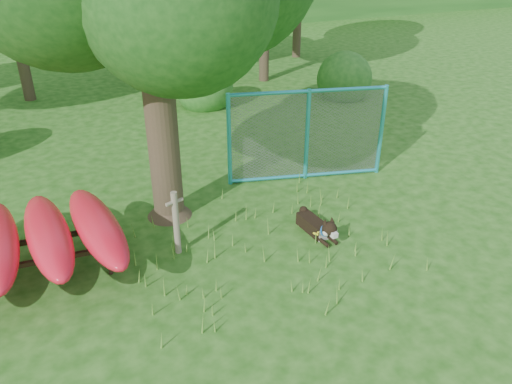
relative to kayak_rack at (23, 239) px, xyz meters
name	(u,v)px	position (x,y,z in m)	size (l,w,h in m)	color
ground	(276,283)	(3.46, -1.75, -0.73)	(80.00, 80.00, 0.00)	#184A0E
wooden_post	(176,221)	(2.32, -0.28, -0.11)	(0.32, 0.15, 1.16)	#6E6452
kayak_rack	(23,239)	(0.00, 0.00, 0.00)	(2.96, 2.93, 0.95)	black
husky_dog	(319,227)	(4.77, -0.81, -0.54)	(0.34, 1.16, 0.51)	black
fence_section	(307,135)	(5.74, 1.38, 0.29)	(3.37, 0.95, 3.37)	#29A5C1
wildflower_clump	(316,234)	(4.59, -1.02, -0.54)	(0.11, 0.11, 0.23)	#59902F
shrub_right	(343,97)	(9.96, 6.25, -0.73)	(1.80, 1.80, 1.80)	#225F1E
shrub_mid	(205,106)	(5.46, 7.25, -0.73)	(1.80, 1.80, 1.80)	#225F1E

